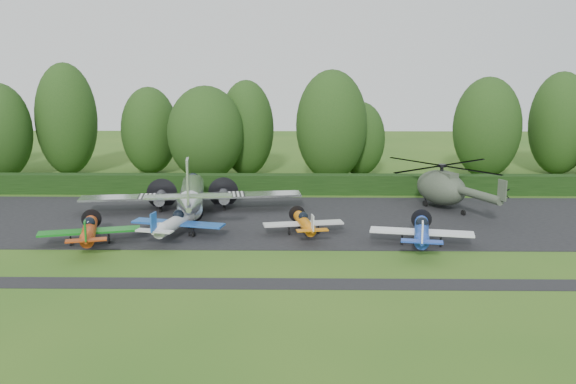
{
  "coord_description": "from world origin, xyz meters",
  "views": [
    {
      "loc": [
        1.84,
        -43.26,
        13.47
      ],
      "look_at": [
        1.12,
        9.8,
        2.5
      ],
      "focal_mm": 40.0,
      "sensor_mm": 36.0,
      "label": 1
    }
  ],
  "objects_px": {
    "helicopter": "(441,185)",
    "light_plane_red": "(89,231)",
    "transport_plane": "(191,195)",
    "light_plane_white": "(175,222)",
    "light_plane_blue": "(422,231)",
    "light_plane_orange": "(304,223)"
  },
  "relations": [
    {
      "from": "light_plane_red",
      "to": "light_plane_orange",
      "type": "height_order",
      "value": "light_plane_red"
    },
    {
      "from": "light_plane_blue",
      "to": "helicopter",
      "type": "height_order",
      "value": "helicopter"
    },
    {
      "from": "light_plane_blue",
      "to": "light_plane_red",
      "type": "bearing_deg",
      "value": 169.41
    },
    {
      "from": "helicopter",
      "to": "light_plane_orange",
      "type": "bearing_deg",
      "value": -118.91
    },
    {
      "from": "helicopter",
      "to": "transport_plane",
      "type": "bearing_deg",
      "value": -148.66
    },
    {
      "from": "transport_plane",
      "to": "light_plane_red",
      "type": "bearing_deg",
      "value": -113.63
    },
    {
      "from": "light_plane_orange",
      "to": "helicopter",
      "type": "xyz_separation_m",
      "value": [
        12.7,
        9.63,
        1.19
      ]
    },
    {
      "from": "helicopter",
      "to": "light_plane_red",
      "type": "bearing_deg",
      "value": -132.03
    },
    {
      "from": "light_plane_blue",
      "to": "light_plane_white",
      "type": "bearing_deg",
      "value": 161.87
    },
    {
      "from": "light_plane_orange",
      "to": "light_plane_red",
      "type": "bearing_deg",
      "value": -158.4
    },
    {
      "from": "light_plane_red",
      "to": "light_plane_blue",
      "type": "bearing_deg",
      "value": 14.84
    },
    {
      "from": "transport_plane",
      "to": "light_plane_blue",
      "type": "relative_size",
      "value": 2.49
    },
    {
      "from": "light_plane_white",
      "to": "light_plane_blue",
      "type": "distance_m",
      "value": 18.65
    },
    {
      "from": "light_plane_white",
      "to": "helicopter",
      "type": "distance_m",
      "value": 24.93
    },
    {
      "from": "light_plane_blue",
      "to": "helicopter",
      "type": "bearing_deg",
      "value": 61.2
    },
    {
      "from": "transport_plane",
      "to": "light_plane_white",
      "type": "relative_size",
      "value": 2.54
    },
    {
      "from": "light_plane_orange",
      "to": "helicopter",
      "type": "bearing_deg",
      "value": 47.65
    },
    {
      "from": "transport_plane",
      "to": "light_plane_white",
      "type": "height_order",
      "value": "transport_plane"
    },
    {
      "from": "light_plane_red",
      "to": "helicopter",
      "type": "bearing_deg",
      "value": 38.89
    },
    {
      "from": "light_plane_white",
      "to": "light_plane_orange",
      "type": "bearing_deg",
      "value": -10.17
    },
    {
      "from": "light_plane_orange",
      "to": "light_plane_blue",
      "type": "xyz_separation_m",
      "value": [
        8.51,
        -3.12,
        0.19
      ]
    },
    {
      "from": "transport_plane",
      "to": "light_plane_orange",
      "type": "relative_size",
      "value": 2.97
    }
  ]
}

